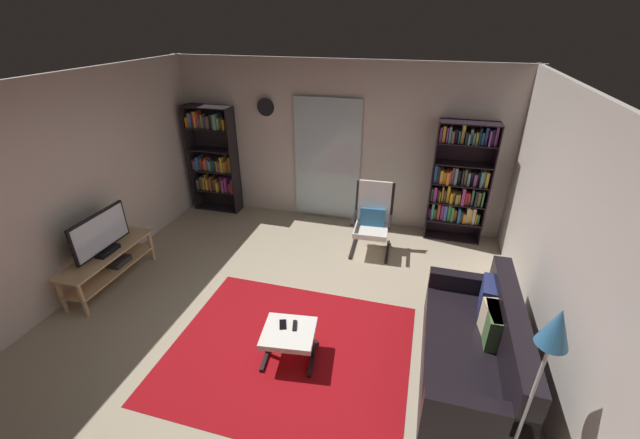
{
  "coord_description": "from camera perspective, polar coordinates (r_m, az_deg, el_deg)",
  "views": [
    {
      "loc": [
        1.39,
        -3.12,
        3.16
      ],
      "look_at": [
        0.2,
        1.17,
        0.84
      ],
      "focal_mm": 22.04,
      "sensor_mm": 36.0,
      "label": 1
    }
  ],
  "objects": [
    {
      "name": "leather_sofa",
      "position": [
        4.23,
        21.61,
        -17.09
      ],
      "size": [
        0.81,
        1.82,
        0.85
      ],
      "color": "black",
      "rests_on": "ground"
    },
    {
      "name": "television",
      "position": [
        5.59,
        -29.21,
        -1.97
      ],
      "size": [
        0.2,
        0.87,
        0.54
      ],
      "color": "black",
      "rests_on": "tv_stand"
    },
    {
      "name": "wall_right",
      "position": [
        3.86,
        33.1,
        -6.25
      ],
      "size": [
        0.06,
        6.0,
        2.6
      ],
      "primitive_type": "cube",
      "color": "beige",
      "rests_on": "ground"
    },
    {
      "name": "bookshelf_near_sofa",
      "position": [
        6.26,
        19.61,
        5.09
      ],
      "size": [
        0.84,
        0.3,
        1.85
      ],
      "color": "black",
      "rests_on": "ground"
    },
    {
      "name": "lounge_armchair",
      "position": [
        5.82,
        7.67,
        0.49
      ],
      "size": [
        0.59,
        0.68,
        1.02
      ],
      "color": "black",
      "rests_on": "ground"
    },
    {
      "name": "bookshelf_near_tv",
      "position": [
        7.13,
        -15.13,
        8.59
      ],
      "size": [
        0.82,
        0.3,
        1.85
      ],
      "color": "black",
      "rests_on": "ground"
    },
    {
      "name": "area_rug",
      "position": [
        4.39,
        -4.51,
        -18.51
      ],
      "size": [
        2.5,
        2.08,
        0.01
      ],
      "primitive_type": "cube",
      "color": "maroon",
      "rests_on": "ground"
    },
    {
      "name": "ground_plane",
      "position": [
        4.65,
        -6.48,
        -15.45
      ],
      "size": [
        7.02,
        7.02,
        0.0
      ],
      "primitive_type": "plane",
      "color": "tan"
    },
    {
      "name": "glass_door_panel",
      "position": [
        6.5,
        1.02,
        8.62
      ],
      "size": [
        1.1,
        0.01,
        2.0
      ],
      "primitive_type": "cube",
      "color": "silver"
    },
    {
      "name": "floor_lamp_by_sofa",
      "position": [
        2.96,
        30.37,
        -15.68
      ],
      "size": [
        0.22,
        0.22,
        1.61
      ],
      "color": "#A5A5AD",
      "rests_on": "ground"
    },
    {
      "name": "wall_back",
      "position": [
        6.45,
        2.42,
        10.79
      ],
      "size": [
        5.6,
        0.06,
        2.6
      ],
      "primitive_type": "cube",
      "color": "beige",
      "rests_on": "ground"
    },
    {
      "name": "tv_remote",
      "position": [
        4.12,
        -3.7,
        -15.1
      ],
      "size": [
        0.08,
        0.15,
        0.02
      ],
      "primitive_type": "cube",
      "rotation": [
        0.0,
        0.0,
        0.27
      ],
      "color": "black",
      "rests_on": "ottoman"
    },
    {
      "name": "tv_stand",
      "position": [
        5.79,
        -28.17,
        -5.46
      ],
      "size": [
        0.41,
        1.35,
        0.48
      ],
      "color": "tan",
      "rests_on": "ground"
    },
    {
      "name": "wall_left",
      "position": [
        5.47,
        -34.69,
        2.58
      ],
      "size": [
        0.06,
        6.0,
        2.6
      ],
      "primitive_type": "cube",
      "color": "beige",
      "rests_on": "ground"
    },
    {
      "name": "ottoman",
      "position": [
        4.13,
        -4.54,
        -16.45
      ],
      "size": [
        0.58,
        0.54,
        0.36
      ],
      "color": "white",
      "rests_on": "ground"
    },
    {
      "name": "cell_phone",
      "position": [
        4.15,
        -5.42,
        -14.93
      ],
      "size": [
        0.11,
        0.16,
        0.01
      ],
      "primitive_type": "cube",
      "rotation": [
        0.0,
        0.0,
        0.37
      ],
      "color": "black",
      "rests_on": "ottoman"
    },
    {
      "name": "wall_clock",
      "position": [
        6.6,
        -7.89,
        15.87
      ],
      "size": [
        0.29,
        0.03,
        0.29
      ],
      "color": "silver"
    }
  ]
}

